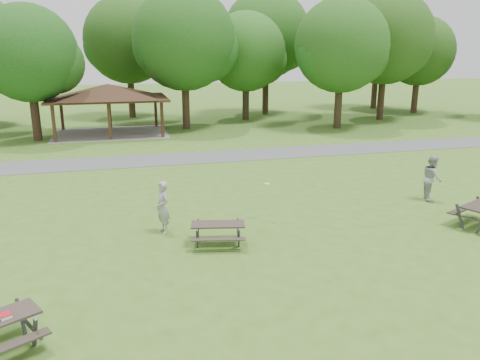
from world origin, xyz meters
name	(u,v)px	position (x,y,z in m)	size (l,w,h in m)	color
ground	(242,256)	(0.00, 0.00, 0.00)	(160.00, 160.00, 0.00)	#3B631C
asphalt_path	(180,158)	(0.00, 14.00, 0.01)	(120.00, 3.20, 0.02)	#4C4C4E
pavilion	(108,93)	(-4.00, 24.00, 3.06)	(8.60, 7.01, 3.76)	#3C2316
tree_row_d	(30,56)	(-8.92, 22.53, 5.77)	(6.93, 6.60, 9.27)	black
tree_row_e	(185,42)	(2.10, 25.03, 6.78)	(8.40, 8.00, 11.02)	black
tree_row_f	(247,54)	(8.09, 28.53, 5.84)	(7.35, 7.00, 9.55)	black
tree_row_g	(342,48)	(14.09, 22.03, 6.33)	(7.77, 7.40, 10.25)	black
tree_row_h	(386,40)	(20.10, 25.53, 7.03)	(8.61, 8.20, 11.37)	black
tree_row_i	(420,53)	(26.08, 29.03, 5.91)	(7.14, 6.80, 9.52)	#312016
tree_deep_b	(129,42)	(-1.90, 33.03, 6.89)	(8.40, 8.00, 11.13)	#302115
tree_deep_c	(267,37)	(11.10, 32.03, 7.44)	(8.82, 8.40, 11.90)	#2F1F15
tree_deep_d	(379,42)	(24.10, 33.53, 7.03)	(8.40, 8.00, 11.27)	#302015
picnic_table_middle	(218,229)	(-0.52, 1.05, 0.55)	(1.98, 1.72, 0.75)	#302622
frisbee_in_flight	(267,184)	(1.74, 2.87, 1.41)	(0.32, 0.32, 0.02)	yellow
frisbee_thrower	(163,207)	(-2.14, 2.57, 0.92)	(0.67, 0.44, 1.84)	#97979A
frisbee_catcher	(432,178)	(9.24, 3.43, 0.96)	(0.94, 0.73, 1.93)	#A0A0A3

